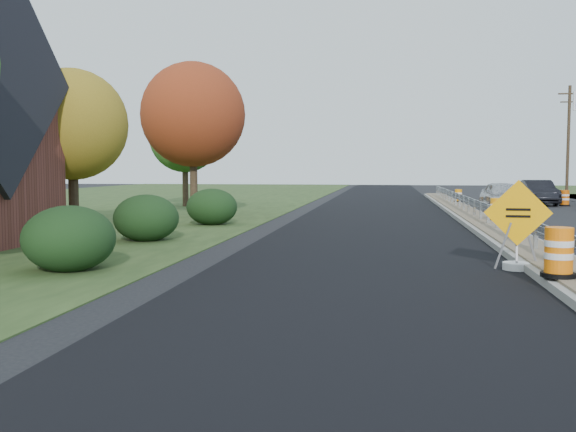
# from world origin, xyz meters

# --- Properties ---
(ground) EXTENTS (140.00, 140.00, 0.00)m
(ground) POSITION_xyz_m (0.00, 0.00, 0.00)
(ground) COLOR black
(ground) RESTS_ON ground
(milled_overlay) EXTENTS (7.20, 120.00, 0.01)m
(milled_overlay) POSITION_xyz_m (-4.40, 10.00, 0.01)
(milled_overlay) COLOR black
(milled_overlay) RESTS_ON ground
(median) EXTENTS (1.60, 55.00, 0.23)m
(median) POSITION_xyz_m (0.00, 8.00, 0.11)
(median) COLOR gray
(median) RESTS_ON ground
(guardrail) EXTENTS (0.10, 46.15, 0.72)m
(guardrail) POSITION_xyz_m (0.00, 9.00, 0.73)
(guardrail) COLOR silver
(guardrail) RESTS_ON median
(utility_pole_north) EXTENTS (1.90, 0.26, 9.40)m
(utility_pole_north) POSITION_xyz_m (11.50, 39.00, 4.93)
(utility_pole_north) COLOR #473523
(utility_pole_north) RESTS_ON ground
(hedge_south) EXTENTS (2.09, 2.09, 1.52)m
(hedge_south) POSITION_xyz_m (-11.00, -6.00, 0.76)
(hedge_south) COLOR black
(hedge_south) RESTS_ON ground
(hedge_mid) EXTENTS (2.09, 2.09, 1.52)m
(hedge_mid) POSITION_xyz_m (-11.50, 0.00, 0.76)
(hedge_mid) COLOR black
(hedge_mid) RESTS_ON ground
(hedge_north) EXTENTS (2.09, 2.09, 1.52)m
(hedge_north) POSITION_xyz_m (-11.00, 6.00, 0.76)
(hedge_north) COLOR black
(hedge_north) RESTS_ON ground
(tree_near_yellow) EXTENTS (3.96, 3.96, 5.88)m
(tree_near_yellow) POSITION_xyz_m (-15.00, 2.00, 3.89)
(tree_near_yellow) COLOR #473523
(tree_near_yellow) RESTS_ON ground
(tree_near_red) EXTENTS (4.95, 4.95, 7.35)m
(tree_near_red) POSITION_xyz_m (-13.00, 10.00, 4.86)
(tree_near_red) COLOR #473523
(tree_near_red) RESTS_ON ground
(tree_near_back) EXTENTS (4.29, 4.29, 6.37)m
(tree_near_back) POSITION_xyz_m (-16.00, 18.00, 4.21)
(tree_near_back) COLOR #473523
(tree_near_back) RESTS_ON ground
(caution_sign) EXTENTS (1.51, 0.63, 2.08)m
(caution_sign) POSITION_xyz_m (-0.90, -4.27, 0.53)
(caution_sign) COLOR white
(caution_sign) RESTS_ON ground
(barrel_median_near) EXTENTS (0.66, 0.66, 0.97)m
(barrel_median_near) POSITION_xyz_m (-0.55, -6.49, 0.70)
(barrel_median_near) COLOR black
(barrel_median_near) RESTS_ON median
(barrel_median_mid) EXTENTS (0.61, 0.61, 0.89)m
(barrel_median_mid) POSITION_xyz_m (0.55, 7.56, 0.66)
(barrel_median_mid) COLOR black
(barrel_median_mid) RESTS_ON median
(barrel_median_far) EXTENTS (0.54, 0.54, 0.79)m
(barrel_median_far) POSITION_xyz_m (0.55, 21.78, 0.61)
(barrel_median_far) COLOR black
(barrel_median_far) RESTS_ON median
(barrel_shoulder_mid) EXTENTS (0.67, 0.67, 0.98)m
(barrel_shoulder_mid) POSITION_xyz_m (7.00, 22.27, 0.47)
(barrel_shoulder_mid) COLOR black
(barrel_shoulder_mid) RESTS_ON ground
(barrel_shoulder_far) EXTENTS (0.55, 0.55, 0.80)m
(barrel_shoulder_far) POSITION_xyz_m (7.16, 32.73, 0.39)
(barrel_shoulder_far) COLOR black
(barrel_shoulder_far) RESTS_ON ground
(car_silver) EXTENTS (2.13, 4.95, 1.66)m
(car_silver) POSITION_xyz_m (2.25, 15.78, 0.83)
(car_silver) COLOR silver
(car_silver) RESTS_ON ground
(car_dark_mid) EXTENTS (1.83, 4.85, 1.58)m
(car_dark_mid) POSITION_xyz_m (5.62, 23.29, 0.79)
(car_dark_mid) COLOR black
(car_dark_mid) RESTS_ON ground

